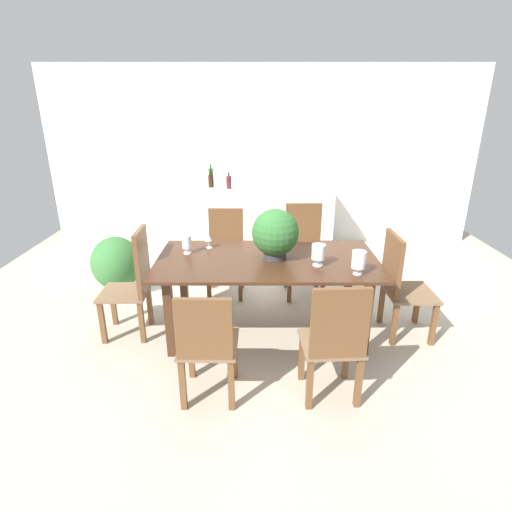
# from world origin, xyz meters

# --- Properties ---
(ground_plane) EXTENTS (7.04, 7.04, 0.00)m
(ground_plane) POSITION_xyz_m (0.00, 0.00, 0.00)
(ground_plane) COLOR #BCB29E
(back_wall) EXTENTS (6.40, 0.10, 2.60)m
(back_wall) POSITION_xyz_m (0.00, 2.60, 1.30)
(back_wall) COLOR white
(back_wall) RESTS_ON ground
(dining_table) EXTENTS (1.98, 1.03, 0.77)m
(dining_table) POSITION_xyz_m (0.00, -0.20, 0.67)
(dining_table) COLOR #422616
(dining_table) RESTS_ON ground
(chair_head_end) EXTENTS (0.44, 0.42, 1.03)m
(chair_head_end) POSITION_xyz_m (-1.22, -0.20, 0.55)
(chair_head_end) COLOR brown
(chair_head_end) RESTS_ON ground
(chair_near_left) EXTENTS (0.42, 0.44, 0.90)m
(chair_near_left) POSITION_xyz_m (-0.45, -1.14, 0.49)
(chair_near_left) COLOR brown
(chair_near_left) RESTS_ON ground
(chair_far_left) EXTENTS (0.43, 0.42, 0.97)m
(chair_far_left) POSITION_xyz_m (-0.44, 0.74, 0.53)
(chair_far_left) COLOR brown
(chair_far_left) RESTS_ON ground
(chair_far_right) EXTENTS (0.46, 0.48, 1.02)m
(chair_far_right) POSITION_xyz_m (0.44, 0.76, 0.55)
(chair_far_right) COLOR brown
(chair_far_right) RESTS_ON ground
(chair_near_right) EXTENTS (0.45, 0.43, 0.96)m
(chair_near_right) POSITION_xyz_m (0.45, -1.15, 0.52)
(chair_near_right) COLOR brown
(chair_near_right) RESTS_ON ground
(chair_foot_end) EXTENTS (0.43, 0.48, 0.99)m
(chair_foot_end) POSITION_xyz_m (1.22, -0.20, 0.54)
(chair_foot_end) COLOR brown
(chair_foot_end) RESTS_ON ground
(flower_centerpiece) EXTENTS (0.42, 0.42, 0.45)m
(flower_centerpiece) POSITION_xyz_m (0.07, -0.20, 1.00)
(flower_centerpiece) COLOR #333338
(flower_centerpiece) RESTS_ON dining_table
(crystal_vase_left) EXTENTS (0.09, 0.09, 0.17)m
(crystal_vase_left) POSITION_xyz_m (-0.74, -0.07, 0.87)
(crystal_vase_left) COLOR silver
(crystal_vase_left) RESTS_ON dining_table
(crystal_vase_center_near) EXTENTS (0.11, 0.11, 0.20)m
(crystal_vase_center_near) POSITION_xyz_m (0.73, -0.55, 0.89)
(crystal_vase_center_near) COLOR silver
(crystal_vase_center_near) RESTS_ON dining_table
(crystal_vase_right) EXTENTS (0.12, 0.12, 0.19)m
(crystal_vase_right) POSITION_xyz_m (0.43, -0.37, 0.88)
(crystal_vase_right) COLOR silver
(crystal_vase_right) RESTS_ON dining_table
(wine_glass) EXTENTS (0.07, 0.07, 0.15)m
(wine_glass) POSITION_xyz_m (-0.56, 0.08, 0.87)
(wine_glass) COLOR silver
(wine_glass) RESTS_ON dining_table
(kitchen_counter) EXTENTS (1.95, 0.61, 0.96)m
(kitchen_counter) POSITION_xyz_m (0.00, 2.10, 0.48)
(kitchen_counter) COLOR white
(kitchen_counter) RESTS_ON ground
(wine_bottle_tall) EXTENTS (0.07, 0.07, 0.30)m
(wine_bottle_tall) POSITION_xyz_m (-0.75, 2.25, 1.08)
(wine_bottle_tall) COLOR #194C1E
(wine_bottle_tall) RESTS_ON kitchen_counter
(wine_bottle_amber) EXTENTS (0.07, 0.07, 0.22)m
(wine_bottle_amber) POSITION_xyz_m (-0.48, 1.97, 1.05)
(wine_bottle_amber) COLOR #511E28
(wine_bottle_amber) RESTS_ON kitchen_counter
(wine_bottle_green) EXTENTS (0.08, 0.08, 0.23)m
(wine_bottle_green) POSITION_xyz_m (-0.73, 2.08, 1.05)
(wine_bottle_green) COLOR black
(wine_bottle_green) RESTS_ON kitchen_counter
(potted_plant_floor) EXTENTS (0.55, 0.55, 0.68)m
(potted_plant_floor) POSITION_xyz_m (-1.69, 0.67, 0.36)
(potted_plant_floor) COLOR brown
(potted_plant_floor) RESTS_ON ground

